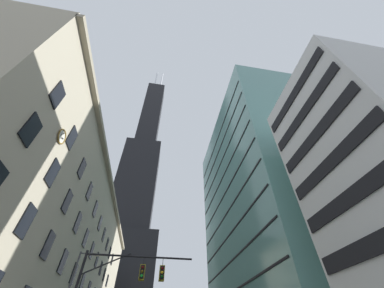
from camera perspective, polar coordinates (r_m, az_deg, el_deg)
The scene contains 4 objects.
station_building at distance 43.53m, azimuth -34.07°, elevation -23.28°, with size 14.48×62.91×24.07m.
dark_skyscraper at distance 115.74m, azimuth -15.48°, elevation -15.74°, with size 28.41×28.41×187.75m.
glass_office_midrise at distance 48.07m, azimuth 19.33°, elevation -14.79°, with size 18.26×34.54×46.01m.
traffic_signal_mast at distance 19.32m, azimuth -17.36°, elevation -31.57°, with size 8.36×0.63×6.96m.
Camera 1 is at (-1.77, -13.60, 1.55)m, focal length 20.16 mm.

